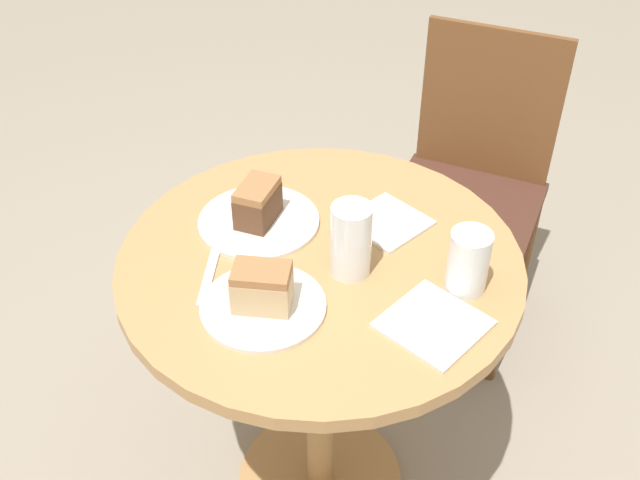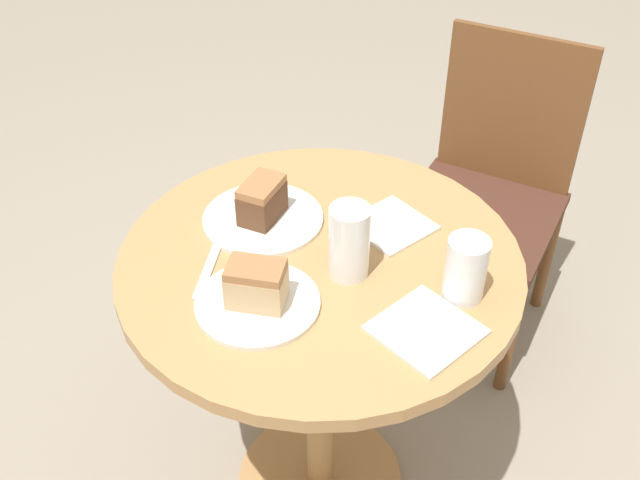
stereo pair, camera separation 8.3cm
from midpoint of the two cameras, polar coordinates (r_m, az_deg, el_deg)
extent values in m
cylinder|color=tan|center=(2.03, 1.23, -17.75)|extent=(0.42, 0.42, 0.03)
cylinder|color=tan|center=(1.73, 1.39, -11.04)|extent=(0.06, 0.06, 0.71)
cylinder|color=tan|center=(1.47, 1.61, -1.71)|extent=(0.79, 0.79, 0.03)
cylinder|color=brown|center=(2.21, 6.00, -4.05)|extent=(0.04, 0.04, 0.41)
cylinder|color=brown|center=(2.15, 15.38, -7.15)|extent=(0.04, 0.04, 0.41)
cylinder|color=brown|center=(2.50, 9.57, 1.42)|extent=(0.04, 0.04, 0.41)
cylinder|color=brown|center=(2.45, 17.87, -1.16)|extent=(0.04, 0.04, 0.41)
cube|color=#47281E|center=(2.18, 13.00, 1.74)|extent=(0.49, 0.50, 0.03)
cube|color=brown|center=(2.23, 15.52, 9.51)|extent=(0.40, 0.08, 0.45)
cylinder|color=silver|center=(1.35, -3.03, -4.88)|extent=(0.23, 0.23, 0.01)
cylinder|color=silver|center=(1.55, -2.84, 1.61)|extent=(0.25, 0.25, 0.01)
cube|color=tan|center=(1.33, -3.09, -3.68)|extent=(0.12, 0.11, 0.07)
cube|color=#9E6B42|center=(1.30, -3.15, -2.33)|extent=(0.12, 0.10, 0.02)
cube|color=brown|center=(1.52, -2.88, 2.77)|extent=(0.09, 0.11, 0.07)
cube|color=#9E6B42|center=(1.50, -2.94, 4.08)|extent=(0.08, 0.11, 0.02)
cylinder|color=silver|center=(1.39, 3.93, -0.67)|extent=(0.07, 0.07, 0.12)
cylinder|color=white|center=(1.38, 3.96, -0.17)|extent=(0.08, 0.08, 0.15)
cylinder|color=silver|center=(1.38, 12.62, -2.87)|extent=(0.07, 0.07, 0.08)
cylinder|color=white|center=(1.37, 12.75, -2.19)|extent=(0.08, 0.08, 0.12)
cube|color=silver|center=(1.33, 9.86, -6.82)|extent=(0.19, 0.19, 0.01)
cube|color=silver|center=(1.44, -6.88, -2.25)|extent=(0.10, 0.16, 0.00)
cube|color=silver|center=(1.54, 6.97, 1.08)|extent=(0.17, 0.17, 0.01)
camera|label=1|loc=(0.04, -88.35, 1.33)|focal=42.00mm
camera|label=2|loc=(0.04, 91.65, -1.33)|focal=42.00mm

